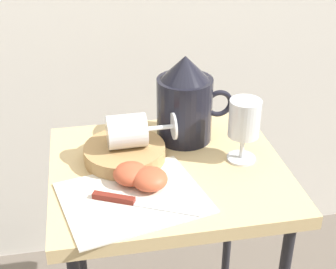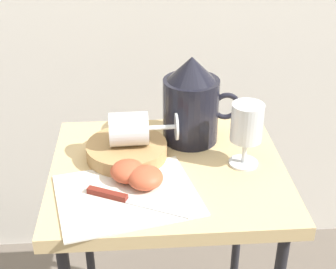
# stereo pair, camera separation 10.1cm
# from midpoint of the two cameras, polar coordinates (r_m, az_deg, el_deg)

# --- Properties ---
(table) EXTENTS (0.51, 0.44, 0.67)m
(table) POSITION_cam_midpoint_polar(r_m,az_deg,el_deg) (1.10, -2.66, -7.18)
(table) COLOR tan
(table) RESTS_ON ground_plane
(linen_napkin) EXTENTS (0.31, 0.27, 0.00)m
(linen_napkin) POSITION_cam_midpoint_polar(r_m,az_deg,el_deg) (0.97, -7.16, -7.46)
(linen_napkin) COLOR silver
(linen_napkin) RESTS_ON table
(basket_tray) EXTENTS (0.18, 0.18, 0.03)m
(basket_tray) POSITION_cam_midpoint_polar(r_m,az_deg,el_deg) (1.08, -7.79, -2.26)
(basket_tray) COLOR #AD8451
(basket_tray) RESTS_ON table
(pitcher) EXTENTS (0.18, 0.13, 0.21)m
(pitcher) POSITION_cam_midpoint_polar(r_m,az_deg,el_deg) (1.12, -0.58, 3.26)
(pitcher) COLOR black
(pitcher) RESTS_ON table
(wine_glass_upright) EXTENTS (0.07, 0.07, 0.14)m
(wine_glass_upright) POSITION_cam_midpoint_polar(r_m,az_deg,el_deg) (1.04, 6.17, 1.43)
(wine_glass_upright) COLOR silver
(wine_glass_upright) RESTS_ON table
(wine_glass_tipped_near) EXTENTS (0.15, 0.08, 0.07)m
(wine_glass_tipped_near) POSITION_cam_midpoint_polar(r_m,az_deg,el_deg) (1.05, -7.38, 0.34)
(wine_glass_tipped_near) COLOR silver
(wine_glass_tipped_near) RESTS_ON basket_tray
(apple_half_left) EXTENTS (0.07, 0.07, 0.04)m
(apple_half_left) POSITION_cam_midpoint_polar(r_m,az_deg,el_deg) (1.00, -7.30, -4.66)
(apple_half_left) COLOR #C15133
(apple_half_left) RESTS_ON linen_napkin
(apple_half_right) EXTENTS (0.07, 0.07, 0.04)m
(apple_half_right) POSITION_cam_midpoint_polar(r_m,az_deg,el_deg) (0.98, -5.14, -5.31)
(apple_half_right) COLOR #C15133
(apple_half_right) RESTS_ON linen_napkin
(knife) EXTENTS (0.20, 0.11, 0.01)m
(knife) POSITION_cam_midpoint_polar(r_m,az_deg,el_deg) (0.95, -7.64, -7.85)
(knife) COLOR silver
(knife) RESTS_ON linen_napkin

